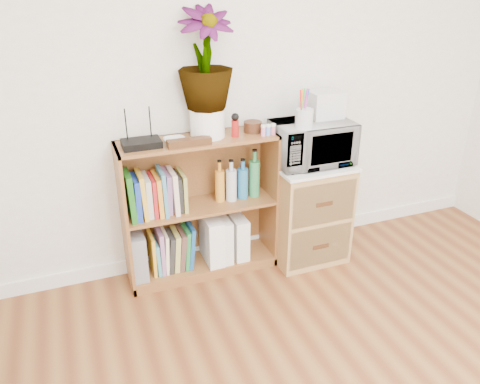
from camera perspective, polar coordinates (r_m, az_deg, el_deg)
skirting_board at (r=3.49m, az=0.29°, el=-6.27°), size 4.00×0.02×0.10m
bookshelf at (r=3.07m, az=-4.86°, el=-1.96°), size 1.00×0.30×0.95m
wicker_unit at (r=3.32m, az=8.10°, el=-2.31°), size 0.50×0.45×0.70m
microwave at (r=3.11m, az=8.75°, el=5.97°), size 0.51×0.35×0.28m
pen_cup at (r=2.92m, az=7.81°, el=8.87°), size 0.11×0.11×0.12m
small_appliance at (r=3.17m, az=10.25°, el=10.49°), size 0.22×0.18×0.17m
router at (r=2.79m, az=-11.93°, el=5.82°), size 0.22×0.15×0.04m
white_bowl at (r=2.82m, az=-7.96°, el=6.21°), size 0.13×0.13×0.03m
plant_pot at (r=2.89m, az=-4.00°, el=8.44°), size 0.21×0.21×0.18m
potted_plant at (r=2.81m, az=-4.24°, el=15.89°), size 0.33×0.33×0.58m
trinket_box at (r=2.77m, az=-6.20°, el=6.06°), size 0.26×0.07×0.04m
kokeshi_doll at (r=2.90m, az=-0.60°, el=7.74°), size 0.05×0.05×0.10m
wooden_bowl at (r=3.00m, az=1.56°, el=7.96°), size 0.12×0.12×0.07m
paint_jars at (r=2.93m, az=3.45°, el=7.43°), size 0.11×0.04×0.06m
file_box at (r=3.12m, az=-12.44°, el=-7.28°), size 0.09×0.25×0.31m
magazine_holder_left at (r=3.19m, az=-3.50°, el=-5.70°), size 0.10×0.26×0.33m
magazine_holder_mid at (r=3.22m, az=-2.33°, el=-5.60°), size 0.10×0.25×0.31m
magazine_holder_right at (r=3.25m, az=-0.31°, el=-5.31°), size 0.09×0.24×0.30m
cookbooks at (r=2.94m, az=-10.32°, el=-0.11°), size 0.36×0.20×0.30m
liquor_bottles at (r=3.09m, az=0.62°, el=1.80°), size 0.39×0.07×0.32m
lower_books at (r=3.16m, az=-8.35°, el=-6.93°), size 0.29×0.19×0.30m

